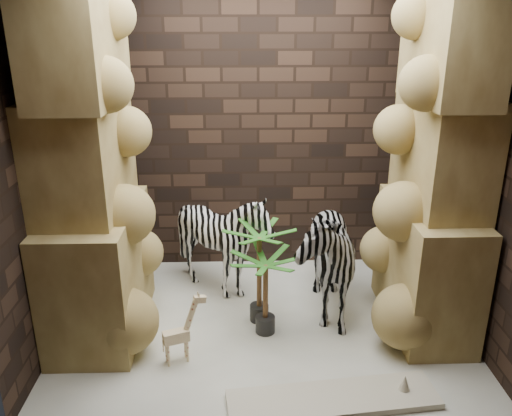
{
  "coord_description": "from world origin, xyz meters",
  "views": [
    {
      "loc": [
        -0.19,
        -4.05,
        2.64
      ],
      "look_at": [
        -0.06,
        0.15,
        1.05
      ],
      "focal_mm": 36.96,
      "sensor_mm": 36.0,
      "label": 1
    }
  ],
  "objects_px": {
    "palm_front": "(259,275)",
    "palm_back": "(265,294)",
    "zebra_right": "(320,243)",
    "giraffe_toy": "(176,329)",
    "zebra_left": "(223,246)",
    "surfboard": "(333,399)"
  },
  "relations": [
    {
      "from": "palm_back",
      "to": "giraffe_toy",
      "type": "bearing_deg",
      "value": -151.29
    },
    {
      "from": "giraffe_toy",
      "to": "palm_front",
      "type": "height_order",
      "value": "palm_front"
    },
    {
      "from": "surfboard",
      "to": "palm_front",
      "type": "bearing_deg",
      "value": 107.72
    },
    {
      "from": "palm_front",
      "to": "giraffe_toy",
      "type": "bearing_deg",
      "value": -139.12
    },
    {
      "from": "palm_front",
      "to": "palm_back",
      "type": "xyz_separation_m",
      "value": [
        0.05,
        -0.19,
        -0.08
      ]
    },
    {
      "from": "giraffe_toy",
      "to": "surfboard",
      "type": "xyz_separation_m",
      "value": [
        1.16,
        -0.51,
        -0.27
      ]
    },
    {
      "from": "zebra_right",
      "to": "giraffe_toy",
      "type": "relative_size",
      "value": 2.25
    },
    {
      "from": "surfboard",
      "to": "zebra_left",
      "type": "bearing_deg",
      "value": 110.53
    },
    {
      "from": "giraffe_toy",
      "to": "palm_back",
      "type": "relative_size",
      "value": 0.8
    },
    {
      "from": "palm_front",
      "to": "palm_back",
      "type": "height_order",
      "value": "palm_front"
    },
    {
      "from": "palm_front",
      "to": "surfboard",
      "type": "relative_size",
      "value": 0.6
    },
    {
      "from": "zebra_right",
      "to": "palm_front",
      "type": "distance_m",
      "value": 0.62
    },
    {
      "from": "zebra_right",
      "to": "zebra_left",
      "type": "height_order",
      "value": "zebra_right"
    },
    {
      "from": "zebra_left",
      "to": "palm_front",
      "type": "distance_m",
      "value": 0.61
    },
    {
      "from": "palm_front",
      "to": "zebra_left",
      "type": "bearing_deg",
      "value": 122.46
    },
    {
      "from": "giraffe_toy",
      "to": "zebra_left",
      "type": "bearing_deg",
      "value": 52.01
    },
    {
      "from": "palm_front",
      "to": "surfboard",
      "type": "height_order",
      "value": "palm_front"
    },
    {
      "from": "giraffe_toy",
      "to": "zebra_right",
      "type": "bearing_deg",
      "value": 11.4
    },
    {
      "from": "zebra_right",
      "to": "surfboard",
      "type": "xyz_separation_m",
      "value": [
        -0.06,
        -1.27,
        -0.65
      ]
    },
    {
      "from": "zebra_right",
      "to": "giraffe_toy",
      "type": "height_order",
      "value": "zebra_right"
    },
    {
      "from": "palm_back",
      "to": "zebra_right",
      "type": "bearing_deg",
      "value": 36.15
    },
    {
      "from": "zebra_right",
      "to": "surfboard",
      "type": "relative_size",
      "value": 0.89
    }
  ]
}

